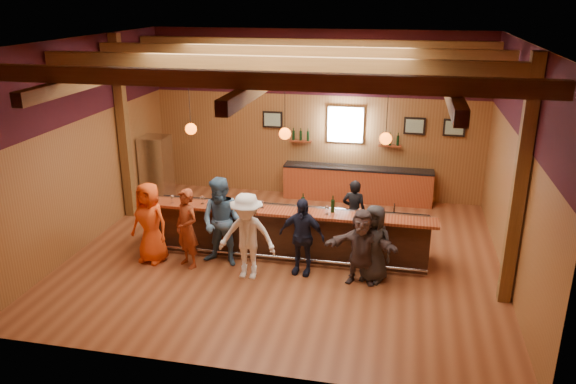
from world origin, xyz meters
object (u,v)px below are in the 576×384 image
customer_dark (374,243)px  bottle_a (303,203)px  bar_counter (287,230)px  customer_navy (302,236)px  customer_redvest (187,228)px  customer_denim (222,222)px  customer_brown (361,247)px  back_bar_cabinet (357,184)px  customer_white (247,236)px  bartender (354,212)px  ice_bucket (303,207)px  stainless_fridge (156,169)px  customer_orange (150,223)px

customer_dark → bottle_a: 1.74m
bar_counter → customer_navy: (0.47, -0.86, 0.28)m
customer_redvest → bottle_a: 2.44m
customer_dark → customer_denim: bearing=-161.5°
customer_brown → bottle_a: 1.64m
bar_counter → customer_brown: (1.67, -1.03, 0.24)m
back_bar_cabinet → bottle_a: bottle_a is taller
customer_brown → customer_white: bearing=-173.0°
customer_denim → bartender: size_ratio=1.27×
customer_redvest → customer_dark: (3.77, 0.18, -0.06)m
customer_dark → ice_bucket: customer_dark is taller
back_bar_cabinet → customer_dark: customer_dark is taller
stainless_fridge → customer_redvest: stainless_fridge is taller
back_bar_cabinet → customer_orange: (-3.90, -4.54, 0.39)m
customer_denim → bottle_a: (1.56, 0.64, 0.31)m
customer_dark → customer_navy: bearing=-160.5°
customer_orange → customer_white: 2.20m
customer_redvest → customer_brown: (3.55, 0.01, -0.08)m
customer_denim → ice_bucket: customer_denim is taller
stainless_fridge → bartender: 5.70m
customer_orange → bartender: (4.06, 1.80, -0.12)m
customer_white → customer_brown: size_ratio=1.16×
bar_counter → customer_white: size_ratio=3.56×
customer_white → customer_navy: bearing=22.3°
customer_orange → bottle_a: (3.08, 0.80, 0.38)m
customer_white → customer_redvest: bearing=171.5°
customer_brown → customer_orange: bearing=-179.6°
customer_orange → customer_brown: customer_orange is taller
bar_counter → ice_bucket: (0.40, -0.32, 0.70)m
customer_orange → ice_bucket: bearing=25.2°
bartender → bottle_a: 1.49m
back_bar_cabinet → ice_bucket: bearing=-101.5°
back_bar_cabinet → bartender: (0.17, -2.74, 0.27)m
bartender → bottle_a: bartender is taller
customer_brown → ice_bucket: 1.53m
customer_white → customer_brown: customer_white is taller
customer_orange → customer_dark: customer_orange is taller
customer_brown → bartender: bearing=101.0°
bar_counter → bottle_a: size_ratio=18.00×
ice_bucket → bottle_a: bearing=99.9°
bar_counter → customer_redvest: (-1.87, -1.04, 0.32)m
stainless_fridge → customer_white: 5.15m
bartender → ice_bucket: (-0.95, -1.15, 0.48)m
customer_orange → customer_navy: bearing=15.2°
bar_counter → ice_bucket: 0.86m
bartender → ice_bucket: bartender is taller
back_bar_cabinet → customer_brown: size_ratio=2.62×
customer_white → customer_brown: 2.23m
bar_counter → stainless_fridge: size_ratio=3.50×
customer_denim → customer_brown: customer_denim is taller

